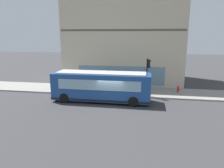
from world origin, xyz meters
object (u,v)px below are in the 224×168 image
Objects in this scene: pedestrian_near_building_entrance at (122,84)px; newspaper_vending_box at (90,84)px; traffic_light_near_corner at (148,70)px; fire_hydrant at (178,89)px; pedestrian_near_hydrant at (93,82)px; city_bus_nearside at (101,87)px.

pedestrian_near_building_entrance is 4.74m from newspaper_vending_box.
traffic_light_near_corner is 5.58× the size of fire_hydrant.
traffic_light_near_corner is 8.17m from newspaper_vending_box.
fire_hydrant is at bearing -80.50° from pedestrian_near_building_entrance.
pedestrian_near_building_entrance is (0.96, 2.95, -1.84)m from traffic_light_near_corner.
fire_hydrant is 10.07m from pedestrian_near_hydrant.
city_bus_nearside is 11.17× the size of newspaper_vending_box.
newspaper_vending_box is at bearing 27.79° from pedestrian_near_hydrant.
pedestrian_near_building_entrance reaches higher than fire_hydrant.
traffic_light_near_corner is at bearing -97.69° from pedestrian_near_hydrant.
fire_hydrant is at bearing -60.23° from traffic_light_near_corner.
traffic_light_near_corner is at bearing -62.70° from city_bus_nearside.
fire_hydrant is 6.66m from pedestrian_near_building_entrance.
city_bus_nearside is 13.58× the size of fire_hydrant.
traffic_light_near_corner is at bearing -108.01° from pedestrian_near_building_entrance.
newspaper_vending_box is (5.07, 2.65, -0.95)m from city_bus_nearside.
pedestrian_near_hydrant is (0.86, 6.39, -1.82)m from traffic_light_near_corner.
fire_hydrant is (4.47, -8.27, -1.04)m from city_bus_nearside.
newspaper_vending_box reaches higher than fire_hydrant.
fire_hydrant is 10.94m from newspaper_vending_box.
pedestrian_near_building_entrance is at bearing 99.50° from fire_hydrant.
city_bus_nearside reaches higher than fire_hydrant.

